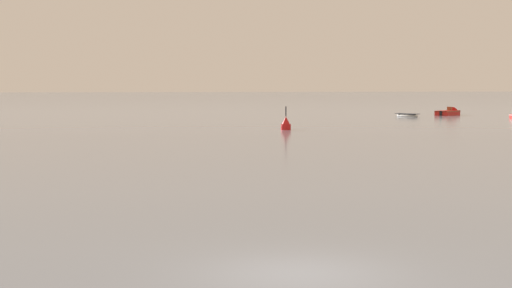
{
  "coord_description": "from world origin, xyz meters",
  "views": [
    {
      "loc": [
        -3.98,
        -16.74,
        4.13
      ],
      "look_at": [
        5.24,
        34.31,
        0.24
      ],
      "focal_mm": 56.14,
      "sensor_mm": 36.0,
      "label": 1
    }
  ],
  "objects": [
    {
      "name": "channel_buoy",
      "position": [
        11.55,
        53.95,
        0.46
      ],
      "size": [
        0.9,
        0.9,
        2.3
      ],
      "color": "red",
      "rests_on": "ground"
    },
    {
      "name": "ground_plane",
      "position": [
        0.0,
        0.0,
        0.0
      ],
      "size": [
        800.0,
        800.0,
        0.0
      ],
      "primitive_type": "plane",
      "color": "gray"
    },
    {
      "name": "motorboat_moored_0",
      "position": [
        40.54,
        83.79,
        0.24
      ],
      "size": [
        4.93,
        4.81,
        1.76
      ],
      "rotation": [
        0.0,
        0.0,
        0.76
      ],
      "color": "red",
      "rests_on": "ground"
    },
    {
      "name": "rowboat_moored_0",
      "position": [
        33.12,
        80.05,
        0.15
      ],
      "size": [
        2.58,
        3.77,
        0.57
      ],
      "rotation": [
        0.0,
        0.0,
        1.99
      ],
      "color": "white",
      "rests_on": "ground"
    }
  ]
}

